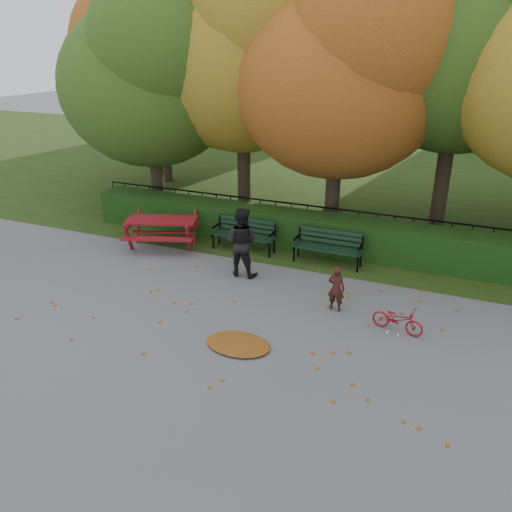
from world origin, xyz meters
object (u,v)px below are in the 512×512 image
at_px(tree_b, 250,42).
at_px(bench_right, 329,245).
at_px(tree_a, 153,73).
at_px(bicycle, 398,319).
at_px(tree_f, 162,34).
at_px(adult, 241,242).
at_px(child, 336,288).
at_px(tree_c, 351,65).
at_px(tree_d, 482,17).
at_px(bench_left, 245,232).
at_px(picnic_table, 162,225).

bearing_deg(tree_b, bench_right, -40.67).
relative_size(tree_a, bicycle, 7.21).
bearing_deg(tree_f, adult, -47.73).
xyz_separation_m(child, bicycle, (1.37, -0.39, -0.24)).
relative_size(tree_f, adult, 5.27).
bearing_deg(tree_a, bicycle, -28.79).
height_order(tree_c, tree_d, tree_d).
height_order(bench_right, bicycle, bench_right).
xyz_separation_m(bench_left, bicycle, (4.60, -2.79, -0.25)).
distance_m(tree_c, adult, 5.69).
distance_m(bench_right, child, 2.53).
height_order(picnic_table, bicycle, picnic_table).
distance_m(tree_a, adult, 6.72).
relative_size(bench_right, bicycle, 1.73).
xyz_separation_m(tree_c, bicycle, (2.46, -5.05, -4.55)).
distance_m(tree_a, tree_f, 4.31).
relative_size(tree_f, picnic_table, 3.91).
distance_m(bench_left, bicycle, 5.38).
height_order(tree_d, bicycle, tree_d).
height_order(tree_f, bicycle, tree_f).
xyz_separation_m(tree_b, adult, (1.74, -4.58, -4.53)).
distance_m(tree_b, child, 8.52).
relative_size(picnic_table, bicycle, 2.26).
xyz_separation_m(tree_a, tree_c, (6.02, 0.38, 0.30)).
relative_size(tree_f, bicycle, 8.85).
bearing_deg(adult, tree_d, -133.22).
bearing_deg(bench_left, child, -36.58).
bearing_deg(tree_d, bench_right, -128.23).
xyz_separation_m(picnic_table, adult, (2.85, -0.85, 0.23)).
bearing_deg(bench_right, child, -70.95).
bearing_deg(tree_f, picnic_table, -60.08).
height_order(tree_b, picnic_table, tree_b).
height_order(tree_b, tree_c, tree_b).
height_order(tree_c, bench_left, tree_c).
bearing_deg(bicycle, tree_a, 71.88).
distance_m(tree_b, tree_c, 3.42).
distance_m(tree_c, tree_d, 3.50).
xyz_separation_m(tree_b, picnic_table, (-1.10, -3.74, -4.76)).
height_order(tree_b, bicycle, tree_b).
bearing_deg(tree_d, tree_b, -175.62).
bearing_deg(bench_left, adult, -68.71).
relative_size(tree_c, tree_d, 0.84).
bearing_deg(adult, tree_f, -48.85).
height_order(tree_d, picnic_table, tree_d).
bearing_deg(tree_c, tree_a, -176.35).
relative_size(bench_right, adult, 1.03).
xyz_separation_m(tree_c, tree_d, (3.04, 1.27, 1.16)).
distance_m(tree_d, adult, 8.53).
bearing_deg(picnic_table, tree_a, 102.78).
bearing_deg(bicycle, bench_left, 69.45).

